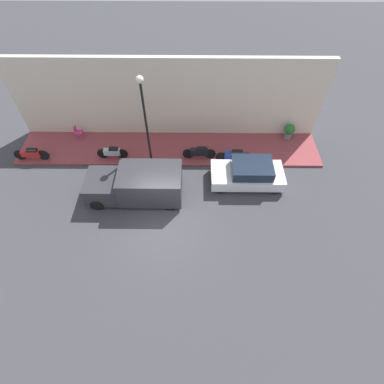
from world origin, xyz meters
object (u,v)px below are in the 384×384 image
Objects in this scene: parked_car at (248,174)px; motorcycle_blue at (234,155)px; scooter_silver at (112,152)px; streetlamp at (144,108)px; delivery_van at (136,184)px; cafe_chair at (78,131)px; motorcycle_red at (31,154)px; motorcycle_black at (199,152)px; potted_plant at (289,131)px.

parked_car reaches higher than motorcycle_blue.
streetlamp is at bearing -95.51° from scooter_silver.
scooter_silver is at bearing 88.64° from motorcycle_blue.
scooter_silver is (2.78, 1.81, -0.36)m from delivery_van.
cafe_chair is (1.81, 2.49, 0.06)m from scooter_silver.
parked_car reaches higher than motorcycle_red.
motorcycle_red is 11.88m from motorcycle_blue.
motorcycle_blue is (2.61, -5.34, -0.37)m from delivery_van.
motorcycle_red is at bearing 89.67° from streetlamp.
delivery_van is at bearing 130.41° from motorcycle_black.
streetlamp reaches higher than cafe_chair.
parked_car is 3.93× the size of potted_plant.
cafe_chair is (1.77, 7.61, 0.05)m from motorcycle_black.
cafe_chair is (-0.08, 13.21, -0.09)m from potted_plant.
delivery_van is at bearing 169.56° from streetlamp.
potted_plant is (3.60, -2.94, 0.05)m from parked_car.
motorcycle_black is at bearing -88.73° from motorcycle_red.
cafe_chair is at bearing 54.04° from scooter_silver.
parked_car is 4.64m from potted_plant.
delivery_van reaches higher than potted_plant.
streetlamp reaches higher than motorcycle_black.
motorcycle_blue is at bearing -89.40° from streetlamp.
cafe_chair reaches higher than motorcycle_red.
motorcycle_black is (0.21, 2.04, 0.02)m from motorcycle_blue.
motorcycle_black is (0.04, -5.12, 0.01)m from scooter_silver.
motorcycle_red reaches higher than motorcycle_blue.
potted_plant is at bearing -82.39° from motorcycle_red.
potted_plant reaches higher than motorcycle_black.
parked_car is 0.73× the size of streetlamp.
cafe_chair is (3.52, 10.27, -0.04)m from parked_car.
streetlamp is 6.37× the size of cafe_chair.
motorcycle_blue is 0.39× the size of streetlamp.
motorcycle_black is 1.94× the size of potted_plant.
scooter_silver is 0.92× the size of motorcycle_black.
parked_car is at bearing -102.40° from scooter_silver.
delivery_van reaches higher than cafe_chair.
parked_car is 10.86m from cafe_chair.
motorcycle_red is 0.38× the size of streetlamp.
motorcycle_red is at bearing 68.33° from delivery_van.
streetlamp is (1.49, 5.50, 3.12)m from parked_car.
scooter_silver is 5.12m from motorcycle_black.
delivery_van is 5.96m from motorcycle_blue.
cafe_chair is (1.99, -2.23, 0.04)m from motorcycle_red.
potted_plant is (4.66, -8.91, -0.21)m from delivery_van.
parked_car is 2.20× the size of scooter_silver.
parked_car is at bearing -96.98° from motorcycle_red.
parked_car is at bearing -79.90° from delivery_van.
motorcycle_red is 9.84m from motorcycle_black.
motorcycle_blue is at bearing -89.95° from motorcycle_red.
streetlamp is 9.22m from potted_plant.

